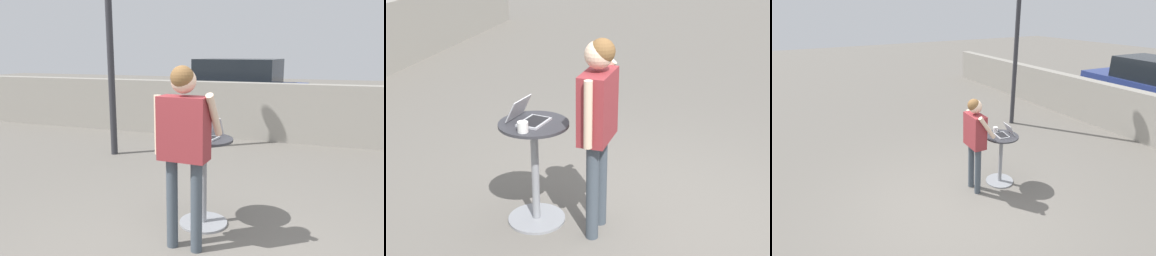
% 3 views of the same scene
% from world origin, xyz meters
% --- Properties ---
extents(ground_plane, '(50.00, 50.00, 0.00)m').
position_xyz_m(ground_plane, '(0.00, 0.00, 0.00)').
color(ground_plane, slate).
extents(cafe_table, '(0.62, 0.62, 0.98)m').
position_xyz_m(cafe_table, '(-0.31, 1.07, 0.55)').
color(cafe_table, gray).
rests_on(cafe_table, ground_plane).
extents(laptop, '(0.34, 0.35, 0.21)m').
position_xyz_m(laptop, '(-0.30, 1.13, 1.02)').
color(laptop, '#B7BABF').
rests_on(laptop, cafe_table).
extents(coffee_mug, '(0.13, 0.09, 0.09)m').
position_xyz_m(coffee_mug, '(-0.53, 1.09, 1.02)').
color(coffee_mug, white).
rests_on(coffee_mug, cafe_table).
extents(standing_person, '(0.61, 0.37, 1.76)m').
position_xyz_m(standing_person, '(-0.32, 0.50, 1.14)').
color(standing_person, '#424C56').
rests_on(standing_person, ground_plane).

